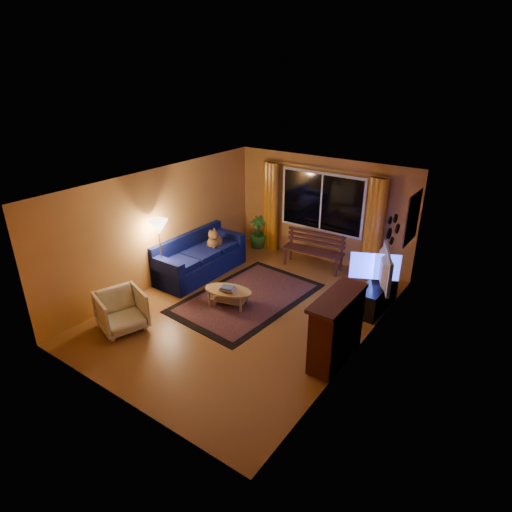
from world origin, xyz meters
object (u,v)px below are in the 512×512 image
Objects in this scene: coffee_table at (228,297)px; tv_console at (376,295)px; armchair at (121,309)px; floor_lamp at (161,255)px; bench at (312,259)px; sofa at (199,255)px.

coffee_table is 0.77× the size of tv_console.
armchair is 0.51× the size of floor_lamp.
coffee_table is 2.90m from tv_console.
floor_lamp is 1.22× the size of tv_console.
floor_lamp is at bearing 38.15° from armchair.
sofa is (-1.96, -1.76, 0.24)m from bench.
armchair is at bearing -121.45° from coffee_table.
coffee_table is at bearing -27.03° from sofa.
sofa reaches higher than coffee_table.
bench is 0.64× the size of sofa.
sofa is 1.76× the size of tv_console.
floor_lamp is (-0.16, -0.98, 0.32)m from sofa.
coffee_table is at bearing -107.46° from bench.
armchair is at bearing -70.75° from floor_lamp.
coffee_table is at bearing 8.18° from floor_lamp.
sofa reaches higher than tv_console.
sofa is 2.30× the size of coffee_table.
coffee_table is at bearing -12.55° from armchair.
armchair is 0.82× the size of coffee_table.
coffee_table is (1.43, -0.75, -0.27)m from sofa.
floor_lamp is 1.59× the size of coffee_table.
tv_console reaches higher than bench.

